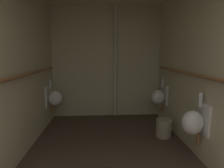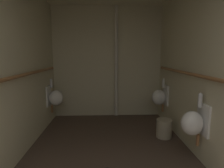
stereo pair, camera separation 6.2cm
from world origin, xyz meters
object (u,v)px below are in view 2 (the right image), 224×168
at_px(urinal_right_mid, 194,122).
at_px(waste_bin, 164,128).
at_px(urinal_right_far, 160,97).
at_px(standpipe_back_wall, 116,63).
at_px(urinal_left_mid, 55,97).

height_order(urinal_right_mid, waste_bin, urinal_right_mid).
height_order(urinal_right_far, standpipe_back_wall, standpipe_back_wall).
relative_size(urinal_right_far, standpipe_back_wall, 0.29).
bearing_deg(standpipe_back_wall, urinal_left_mid, -162.27).
height_order(urinal_right_mid, urinal_right_far, same).
height_order(urinal_left_mid, urinal_right_mid, same).
bearing_deg(urinal_right_far, waste_bin, -99.76).
height_order(urinal_left_mid, standpipe_back_wall, standpipe_back_wall).
bearing_deg(standpipe_back_wall, waste_bin, -56.34).
relative_size(urinal_right_mid, urinal_right_far, 1.00).
bearing_deg(urinal_right_mid, urinal_right_far, 90.00).
bearing_deg(urinal_right_mid, standpipe_back_wall, 114.70).
xyz_separation_m(urinal_right_far, waste_bin, (-0.13, -0.75, -0.43)).
xyz_separation_m(urinal_right_mid, waste_bin, (-0.13, 0.83, -0.43)).
bearing_deg(urinal_left_mid, standpipe_back_wall, 17.73).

